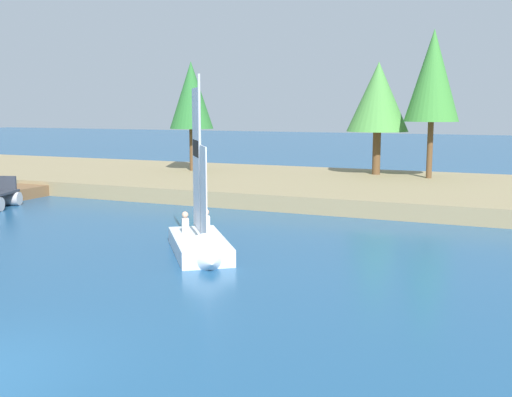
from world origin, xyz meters
TOP-DOWN VIEW (x-y plane):
  - shore_bank at (0.00, 23.16)m, footprint 80.00×12.69m
  - shoreline_tree_left at (-9.50, 24.49)m, footprint 2.52×2.52m
  - shoreline_tree_midleft at (0.82, 26.72)m, footprint 3.34×3.34m
  - shoreline_tree_centre at (3.75, 26.01)m, footprint 2.77×2.77m
  - wooden_dock at (-14.32, 14.74)m, footprint 1.97×5.14m
  - sailboat at (-0.18, 8.51)m, footprint 3.65×4.21m

SIDE VIEW (x-z plane):
  - wooden_dock at x=-14.32m, z-range 0.00..0.53m
  - shore_bank at x=0.00m, z-range 0.00..0.71m
  - sailboat at x=-0.18m, z-range -2.44..3.27m
  - shoreline_tree_midleft at x=0.82m, z-range 1.85..7.95m
  - shoreline_tree_left at x=-9.50m, z-range 1.90..8.18m
  - shoreline_tree_centre at x=3.75m, z-range 2.15..9.75m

